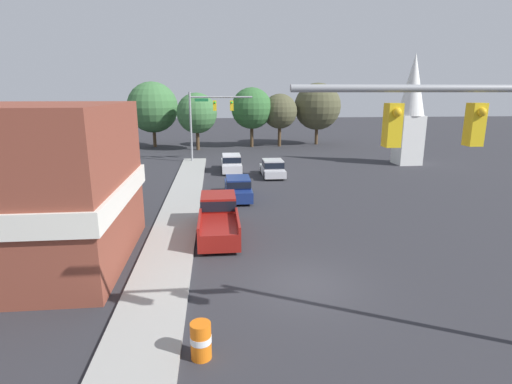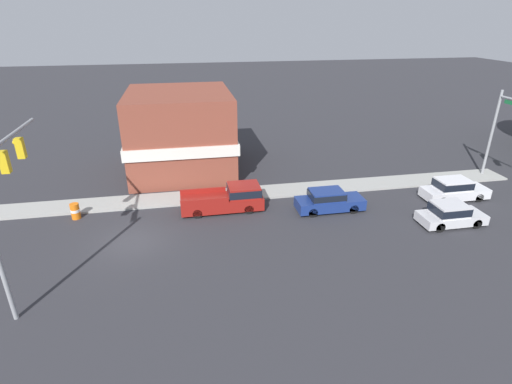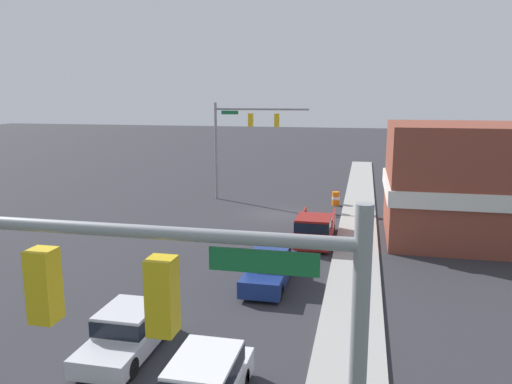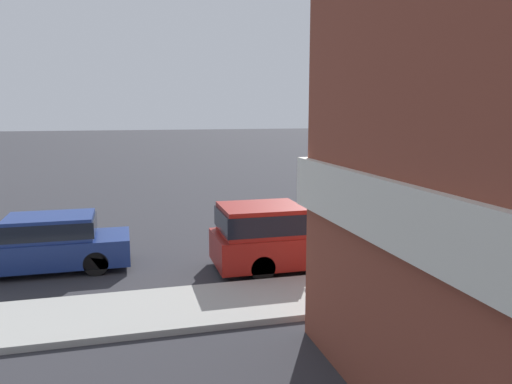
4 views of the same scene
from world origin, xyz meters
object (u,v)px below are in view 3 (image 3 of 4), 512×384
object	(u,v)px
car_lead	(269,267)
car_oncoming	(128,330)
construction_barrel	(336,199)
pickup_truck_parked	(315,228)

from	to	relation	value
car_lead	car_oncoming	xyz separation A→B (m)	(3.45, 7.12, -0.01)
car_lead	construction_barrel	size ratio (longest dim) A/B	4.36
construction_barrel	car_lead	bearing A→B (deg)	83.36
car_oncoming	pickup_truck_parked	size ratio (longest dim) A/B	0.74
car_lead	car_oncoming	world-z (taller)	car_lead
car_lead	car_oncoming	bearing A→B (deg)	64.13
car_lead	pickup_truck_parked	world-z (taller)	pickup_truck_parked
car_oncoming	car_lead	bearing A→B (deg)	64.13
construction_barrel	car_oncoming	bearing A→B (deg)	77.37
car_lead	pickup_truck_parked	bearing A→B (deg)	-101.70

